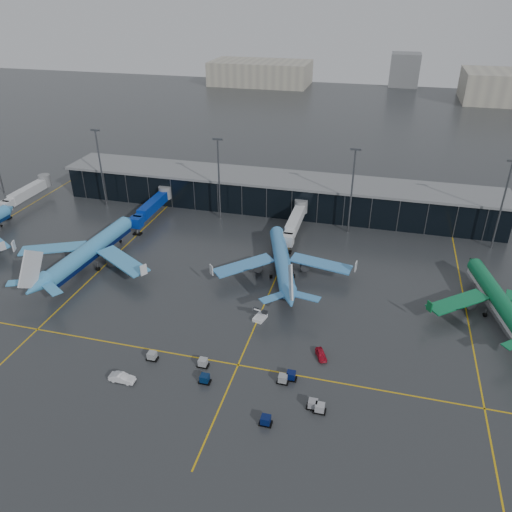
% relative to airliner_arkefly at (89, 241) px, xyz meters
% --- Properties ---
extents(ground, '(600.00, 600.00, 0.00)m').
position_rel_airliner_arkefly_xyz_m(ground, '(38.26, -13.15, -7.02)').
color(ground, '#282B2D').
rests_on(ground, ground).
extents(terminal_pier, '(142.00, 17.00, 10.70)m').
position_rel_airliner_arkefly_xyz_m(terminal_pier, '(38.26, 48.85, -1.59)').
color(terminal_pier, black).
rests_on(terminal_pier, ground).
extents(jet_bridges, '(94.00, 27.50, 7.20)m').
position_rel_airliner_arkefly_xyz_m(jet_bridges, '(3.26, 29.84, -2.46)').
color(jet_bridges, '#595B60').
rests_on(jet_bridges, ground).
extents(flood_masts, '(203.00, 0.50, 25.50)m').
position_rel_airliner_arkefly_xyz_m(flood_masts, '(43.26, 36.85, 6.80)').
color(flood_masts, '#595B60').
rests_on(flood_masts, ground).
extents(distant_hangars, '(260.00, 71.00, 22.00)m').
position_rel_airliner_arkefly_xyz_m(distant_hangars, '(88.21, 256.93, 1.78)').
color(distant_hangars, '#B2AD99').
rests_on(distant_hangars, ground).
extents(taxi_lines, '(220.00, 120.00, 0.02)m').
position_rel_airliner_arkefly_xyz_m(taxi_lines, '(48.26, -2.54, -7.01)').
color(taxi_lines, gold).
rests_on(taxi_lines, ground).
extents(airliner_arkefly, '(43.30, 48.45, 14.03)m').
position_rel_airliner_arkefly_xyz_m(airliner_arkefly, '(0.00, 0.00, 0.00)').
color(airliner_arkefly, '#429BD8').
rests_on(airliner_arkefly, ground).
extents(airliner_klm_near, '(47.59, 50.93, 12.86)m').
position_rel_airliner_arkefly_xyz_m(airliner_klm_near, '(49.20, 7.99, -0.58)').
color(airliner_klm_near, '#3F8BCF').
rests_on(airliner_klm_near, ground).
extents(airliner_aer_lingus, '(42.34, 45.96, 12.08)m').
position_rel_airliner_arkefly_xyz_m(airliner_aer_lingus, '(99.21, 3.77, -0.98)').
color(airliner_aer_lingus, '#0D7040').
rests_on(airliner_aer_lingus, ground).
extents(baggage_carts, '(36.19, 13.24, 1.70)m').
position_rel_airliner_arkefly_xyz_m(baggage_carts, '(52.48, -33.53, -6.26)').
color(baggage_carts, black).
rests_on(baggage_carts, ground).
extents(mobile_airstair, '(2.92, 3.64, 3.45)m').
position_rel_airliner_arkefly_xyz_m(mobile_airstair, '(48.71, -12.50, -6.25)').
color(mobile_airstair, white).
rests_on(mobile_airstair, ground).
extents(service_van_red, '(3.17, 4.46, 1.41)m').
position_rel_airliner_arkefly_xyz_m(service_van_red, '(63.57, -21.77, -6.31)').
color(service_van_red, '#B30D22').
rests_on(service_van_red, ground).
extents(service_van_white, '(5.00, 1.75, 1.65)m').
position_rel_airliner_arkefly_xyz_m(service_van_white, '(28.61, -37.92, -6.19)').
color(service_van_white, silver).
rests_on(service_van_white, ground).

